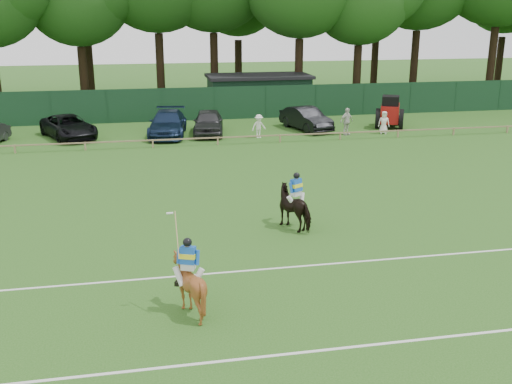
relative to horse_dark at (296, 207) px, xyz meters
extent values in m
plane|color=#1E4C14|center=(-1.99, -2.64, -0.81)|extent=(160.00, 160.00, 0.00)
imported|color=black|center=(0.00, 0.00, 0.00)|extent=(1.74, 2.10, 1.62)
imported|color=brown|center=(-4.61, -6.03, 0.00)|extent=(1.77, 1.86, 1.63)
imported|color=black|center=(-10.29, 19.31, -0.06)|extent=(4.46, 5.92, 1.49)
imported|color=#13223D|center=(-3.87, 18.85, 0.01)|extent=(3.07, 5.91, 1.64)
imported|color=#2E2E31|center=(-1.16, 18.76, 0.01)|extent=(2.61, 5.05, 1.64)
imported|color=black|center=(5.75, 19.07, -0.02)|extent=(2.96, 5.06, 1.58)
imported|color=white|center=(1.96, 16.99, -0.04)|extent=(1.11, 0.82, 1.54)
imported|color=silver|center=(7.92, 16.78, 0.11)|extent=(1.16, 0.85, 1.83)
imported|color=white|center=(10.54, 16.69, -0.04)|extent=(0.86, 0.69, 1.54)
cube|color=silver|center=(0.00, 0.00, 0.57)|extent=(0.44, 0.41, 0.18)
cube|color=blue|center=(0.00, 0.00, 0.89)|extent=(0.50, 0.47, 0.51)
cube|color=yellow|center=(0.00, 0.00, 0.87)|extent=(0.52, 0.47, 0.18)
sphere|color=black|center=(0.00, 0.00, 1.26)|extent=(0.25, 0.25, 0.25)
cylinder|color=silver|center=(0.25, 0.09, 0.27)|extent=(0.36, 0.48, 0.59)
cylinder|color=silver|center=(-0.20, -0.18, 0.27)|extent=(0.49, 0.25, 0.59)
cube|color=silver|center=(-4.61, -6.03, 0.57)|extent=(0.43, 0.37, 0.18)
cube|color=blue|center=(-4.61, -6.03, 0.89)|extent=(0.48, 0.43, 0.51)
cube|color=yellow|center=(-4.61, -6.03, 0.87)|extent=(0.51, 0.43, 0.18)
sphere|color=black|center=(-4.61, -6.03, 1.26)|extent=(0.25, 0.25, 0.25)
cylinder|color=silver|center=(-4.39, -6.17, 0.27)|extent=(0.47, 0.28, 0.59)
cylinder|color=silver|center=(-4.87, -5.98, 0.27)|extent=(0.39, 0.44, 0.59)
cylinder|color=tan|center=(-4.87, -5.87, 1.44)|extent=(0.07, 0.64, 1.17)
cube|color=silver|center=(-1.99, -8.64, -0.80)|extent=(60.00, 0.10, 0.01)
cube|color=silver|center=(-1.99, -3.64, -0.80)|extent=(60.00, 0.10, 0.01)
cube|color=#997F5B|center=(-1.99, 15.36, -0.36)|extent=(62.00, 0.08, 0.08)
cube|color=#14351E|center=(-1.99, 24.36, 0.44)|extent=(92.00, 0.04, 2.50)
cube|color=#14331E|center=(4.01, 27.36, 0.59)|extent=(8.00, 4.00, 2.80)
cube|color=black|center=(4.01, 27.36, 2.11)|extent=(8.40, 4.40, 0.24)
cube|color=#9B110E|center=(11.90, 18.86, 0.20)|extent=(2.09, 2.61, 1.25)
cube|color=black|center=(11.74, 18.52, 1.06)|extent=(1.57, 1.61, 0.86)
cylinder|color=black|center=(10.88, 18.60, -0.09)|extent=(0.86, 1.43, 1.44)
cylinder|color=black|center=(12.36, 17.91, -0.09)|extent=(0.86, 1.43, 1.44)
cylinder|color=black|center=(11.65, 20.03, -0.43)|extent=(0.58, 0.82, 0.77)
cylinder|color=black|center=(12.96, 19.43, -0.43)|extent=(0.58, 0.82, 0.77)
camera|label=1|loc=(-5.67, -21.03, 7.20)|focal=42.00mm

